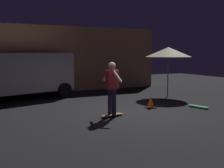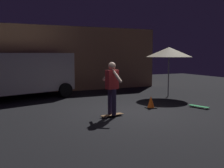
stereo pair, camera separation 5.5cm
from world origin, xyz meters
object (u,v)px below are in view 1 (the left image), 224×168
(parked_van, at_px, (18,73))
(skateboard_spare, at_px, (198,106))
(skater, at_px, (112,84))
(traffic_cone, at_px, (151,102))
(skateboard_ridden, at_px, (112,115))
(patio_umbrella, at_px, (168,52))

(parked_van, height_order, skateboard_spare, parked_van)
(skateboard_spare, xyz_separation_m, skater, (-3.52, 0.11, 0.98))
(skateboard_spare, height_order, traffic_cone, traffic_cone)
(skateboard_ridden, distance_m, skateboard_spare, 3.52)
(parked_van, xyz_separation_m, traffic_cone, (4.12, -4.29, -0.95))
(parked_van, bearing_deg, patio_umbrella, -19.73)
(patio_umbrella, height_order, traffic_cone, patio_umbrella)
(parked_van, relative_size, skateboard_spare, 6.14)
(traffic_cone, bearing_deg, skateboard_spare, -23.90)
(skateboard_ridden, xyz_separation_m, skater, (-0.00, 0.00, 0.98))
(parked_van, relative_size, patio_umbrella, 2.15)
(patio_umbrella, relative_size, skateboard_ridden, 2.86)
(skateboard_ridden, distance_m, traffic_cone, 1.99)
(patio_umbrella, distance_m, traffic_cone, 3.55)
(skater, bearing_deg, parked_van, 114.55)
(skater, bearing_deg, skateboard_spare, -1.73)
(patio_umbrella, bearing_deg, skater, -147.92)
(skater, bearing_deg, traffic_cone, 18.21)
(patio_umbrella, xyz_separation_m, skateboard_ridden, (-4.16, -2.61, -2.02))
(skateboard_ridden, height_order, traffic_cone, traffic_cone)
(skateboard_spare, relative_size, skater, 0.48)
(parked_van, relative_size, skateboard_ridden, 6.16)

